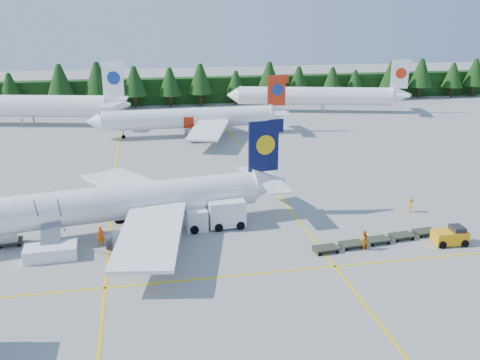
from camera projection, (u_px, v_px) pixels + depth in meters
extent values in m
plane|color=#989893|center=(255.00, 244.00, 52.18)|extent=(320.00, 320.00, 0.00)
cube|color=yellow|center=(114.00, 188.00, 68.30)|extent=(0.25, 120.00, 0.01)
cube|color=yellow|center=(266.00, 179.00, 71.94)|extent=(0.25, 120.00, 0.01)
cube|color=yellow|center=(270.00, 273.00, 46.58)|extent=(80.00, 0.25, 0.01)
cube|color=black|center=(180.00, 91.00, 127.80)|extent=(220.00, 4.00, 6.00)
cylinder|color=white|center=(109.00, 204.00, 53.70)|extent=(30.80, 8.14, 3.60)
cube|color=#070D39|center=(263.00, 146.00, 57.63)|extent=(3.43, 0.82, 5.58)
cube|color=white|center=(126.00, 183.00, 61.59)|extent=(10.87, 14.49, 1.02)
cylinder|color=slate|center=(113.00, 202.00, 59.22)|extent=(3.31, 2.33, 1.89)
cube|color=white|center=(150.00, 234.00, 47.88)|extent=(7.53, 14.20, 1.02)
cylinder|color=slate|center=(127.00, 239.00, 49.87)|extent=(3.31, 2.33, 1.89)
cylinder|color=white|center=(188.00, 118.00, 95.25)|extent=(30.00, 3.74, 3.53)
cone|color=white|center=(94.00, 122.00, 92.19)|extent=(2.49, 3.54, 3.53)
cube|color=red|center=(276.00, 91.00, 96.97)|extent=(3.35, 0.33, 5.47)
cube|color=white|center=(197.00, 113.00, 102.90)|extent=(9.19, 14.22, 1.00)
cylinder|color=slate|center=(190.00, 122.00, 100.73)|extent=(3.01, 1.87, 1.85)
cube|color=white|center=(208.00, 129.00, 88.93)|extent=(9.04, 14.20, 1.00)
cylinder|color=slate|center=(196.00, 134.00, 91.20)|extent=(3.01, 1.87, 1.85)
cylinder|color=slate|center=(123.00, 134.00, 93.85)|extent=(0.21, 0.21, 1.50)
cylinder|color=white|center=(15.00, 106.00, 103.51)|extent=(35.84, 12.22, 4.21)
cube|color=white|center=(113.00, 79.00, 101.22)|extent=(3.98, 1.27, 6.53)
cylinder|color=white|center=(315.00, 96.00, 116.87)|extent=(32.93, 12.03, 3.88)
cone|color=white|center=(233.00, 95.00, 117.90)|extent=(3.61, 4.44, 3.88)
cube|color=white|center=(400.00, 74.00, 114.33)|extent=(3.66, 1.25, 6.02)
cylinder|color=slate|center=(257.00, 108.00, 118.43)|extent=(0.23, 0.23, 1.55)
cube|color=white|center=(51.00, 252.00, 49.11)|extent=(4.81, 2.68, 1.23)
cube|color=slate|center=(51.00, 223.00, 50.57)|extent=(2.00, 4.54, 3.32)
cube|color=slate|center=(51.00, 200.00, 52.17)|extent=(2.07, 1.44, 0.13)
cube|color=white|center=(197.00, 219.00, 55.31)|extent=(2.21, 2.21, 2.21)
cube|color=black|center=(196.00, 215.00, 55.15)|extent=(1.89, 2.09, 0.95)
cube|color=white|center=(226.00, 213.00, 55.89)|extent=(3.90, 2.50, 2.74)
cube|color=orange|center=(450.00, 237.00, 51.99)|extent=(3.30, 1.89, 1.26)
cube|color=black|center=(457.00, 229.00, 51.83)|extent=(1.22, 1.55, 0.57)
cube|color=#303627|center=(326.00, 248.00, 50.41)|extent=(2.40, 1.63, 0.13)
cube|color=#303627|center=(352.00, 243.00, 51.35)|extent=(2.40, 1.63, 0.13)
cube|color=#303627|center=(377.00, 239.00, 52.29)|extent=(2.40, 1.63, 0.13)
cube|color=#303627|center=(402.00, 235.00, 53.23)|extent=(2.40, 1.63, 0.13)
cube|color=#303627|center=(425.00, 231.00, 54.17)|extent=(2.40, 1.63, 0.13)
cube|color=#303627|center=(10.00, 241.00, 51.92)|extent=(2.44, 1.98, 0.14)
cube|color=silver|center=(9.00, 233.00, 51.65)|extent=(1.75, 1.70, 1.60)
imported|color=#F25305|center=(101.00, 236.00, 51.51)|extent=(0.87, 0.76, 2.01)
imported|color=orange|center=(364.00, 240.00, 50.77)|extent=(1.11, 0.98, 1.91)
imported|color=orange|center=(411.00, 205.00, 60.14)|extent=(0.59, 0.74, 1.59)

